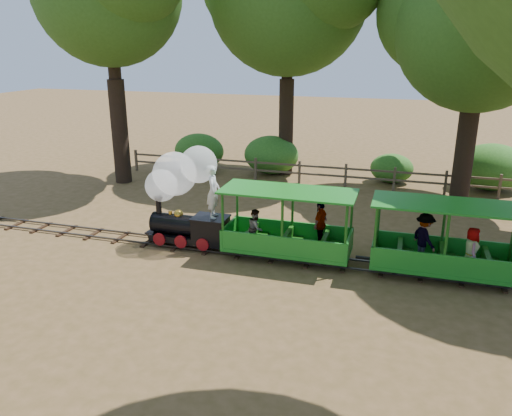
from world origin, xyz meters
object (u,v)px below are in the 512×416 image
(carriage_front, at_px, (289,232))
(carriage_rear, at_px, (441,248))
(fence, at_px, (322,172))
(locomotive, at_px, (182,190))

(carriage_front, bearing_deg, carriage_rear, -0.56)
(fence, bearing_deg, locomotive, -109.70)
(locomotive, bearing_deg, carriage_front, -0.86)
(locomotive, relative_size, fence, 0.17)
(locomotive, height_order, carriage_rear, locomotive)
(locomotive, distance_m, carriage_rear, 7.34)
(locomotive, height_order, fence, locomotive)
(fence, bearing_deg, carriage_front, -87.07)
(carriage_rear, xyz_separation_m, fence, (-4.44, 8.02, -0.25))
(locomotive, relative_size, carriage_front, 0.85)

